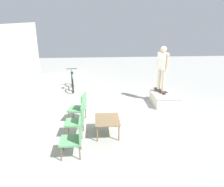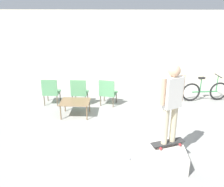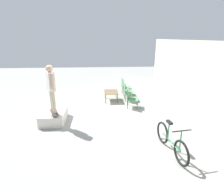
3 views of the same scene
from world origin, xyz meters
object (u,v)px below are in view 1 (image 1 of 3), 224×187
at_px(skate_ramp_box, 164,99).
at_px(skateboard_on_ramp, 161,90).
at_px(patio_chair_center, 78,119).
at_px(bicycle, 72,82).
at_px(person_skater, 163,65).
at_px(patio_chair_left, 75,137).
at_px(coffee_table, 107,121).
at_px(patio_chair_right, 80,106).

distance_m(skate_ramp_box, skateboard_on_ramp, 0.39).
bearing_deg(patio_chair_center, bicycle, -170.19).
bearing_deg(patio_chair_center, skateboard_on_ramp, 130.56).
distance_m(person_skater, patio_chair_left, 4.72).
xyz_separation_m(coffee_table, patio_chair_right, (0.95, 0.84, 0.08)).
bearing_deg(skateboard_on_ramp, patio_chair_right, 94.61).
height_order(person_skater, patio_chair_right, person_skater).
distance_m(patio_chair_left, bicycle, 5.38).
bearing_deg(skate_ramp_box, patio_chair_left, 134.86).
height_order(coffee_table, patio_chair_center, patio_chair_center).
bearing_deg(coffee_table, bicycle, 17.95).
distance_m(person_skater, patio_chair_right, 3.58).
xyz_separation_m(patio_chair_left, patio_chair_center, (0.97, 0.00, 0.00)).
relative_size(person_skater, patio_chair_center, 1.85).
bearing_deg(coffee_table, patio_chair_center, 90.27).
height_order(skateboard_on_ramp, person_skater, person_skater).
distance_m(skateboard_on_ramp, patio_chair_right, 3.44).
xyz_separation_m(patio_chair_left, bicycle, (5.35, 0.58, -0.14)).
relative_size(skate_ramp_box, skateboard_on_ramp, 1.57).
bearing_deg(bicycle, patio_chair_right, -178.05).
bearing_deg(person_skater, bicycle, 32.43).
bearing_deg(bicycle, skate_ramp_box, -127.61).
distance_m(person_skater, coffee_table, 3.50).
relative_size(coffee_table, bicycle, 0.53).
distance_m(patio_chair_center, bicycle, 4.42).
height_order(skateboard_on_ramp, patio_chair_right, patio_chair_right).
height_order(skate_ramp_box, coffee_table, coffee_table).
distance_m(skateboard_on_ramp, patio_chair_center, 3.95).
bearing_deg(patio_chair_left, coffee_table, 138.18).
xyz_separation_m(skate_ramp_box, coffee_table, (-2.20, 2.35, 0.22)).
relative_size(skate_ramp_box, patio_chair_center, 1.32).
xyz_separation_m(skate_ramp_box, person_skater, (0.24, 0.09, 1.31)).
height_order(skateboard_on_ramp, patio_chair_center, patio_chair_center).
relative_size(skate_ramp_box, person_skater, 0.71).
distance_m(patio_chair_left, patio_chair_right, 1.93).
bearing_deg(patio_chair_left, patio_chair_right, 178.99).
height_order(patio_chair_center, bicycle, patio_chair_center).
relative_size(skateboard_on_ramp, patio_chair_right, 0.84).
xyz_separation_m(person_skater, patio_chair_left, (-3.41, 3.10, -1.02)).
distance_m(person_skater, patio_chair_center, 4.07).
bearing_deg(bicycle, patio_chair_center, 179.91).
height_order(person_skater, patio_chair_center, person_skater).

